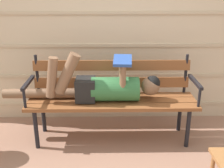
# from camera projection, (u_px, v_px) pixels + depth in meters

# --- Properties ---
(ground_plane) EXTENTS (12.00, 12.00, 0.00)m
(ground_plane) POSITION_uv_depth(u_px,v_px,m) (112.00, 143.00, 2.93)
(ground_plane) COLOR #936B56
(house_siding) EXTENTS (4.41, 0.08, 2.22)m
(house_siding) POSITION_uv_depth(u_px,v_px,m) (111.00, 29.00, 3.15)
(house_siding) COLOR beige
(house_siding) RESTS_ON ground
(park_bench) EXTENTS (1.76, 0.45, 0.89)m
(park_bench) POSITION_uv_depth(u_px,v_px,m) (112.00, 94.00, 2.91)
(park_bench) COLOR brown
(park_bench) RESTS_ON ground
(reclining_person) EXTENTS (1.64, 0.26, 0.53)m
(reclining_person) POSITION_uv_depth(u_px,v_px,m) (102.00, 86.00, 2.81)
(reclining_person) COLOR #33703D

